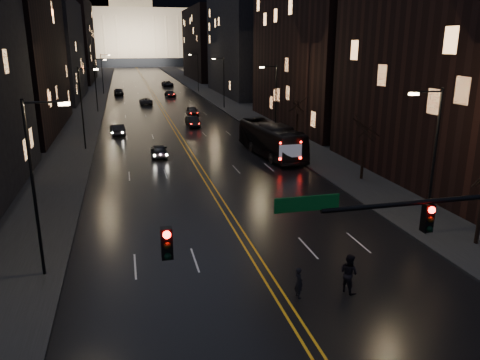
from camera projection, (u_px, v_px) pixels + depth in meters
road at (146, 83)px, 138.11m from camera, size 20.00×320.00×0.02m
sidewalk_left at (97, 84)px, 134.89m from camera, size 8.00×320.00×0.16m
sidewalk_right at (193, 82)px, 141.29m from camera, size 8.00×320.00×0.16m
center_line at (146, 83)px, 138.11m from camera, size 0.62×320.00×0.01m
building_left_mid at (0, 21)px, 58.55m from camera, size 12.00×30.00×28.00m
building_left_far at (48, 50)px, 95.08m from camera, size 12.00×34.00×20.00m
building_left_dist at (70, 41)px, 139.24m from camera, size 12.00×40.00×24.00m
building_right_near at (476, 35)px, 37.05m from camera, size 12.00×26.00×24.00m
building_right_mid at (247, 35)px, 103.84m from camera, size 12.00×34.00×26.00m
building_right_dist at (209, 44)px, 149.12m from camera, size 12.00×40.00×22.00m
capitol at (132, 31)px, 245.06m from camera, size 90.00×50.00×58.50m
streetlamp_right_near at (432, 156)px, 27.36m from camera, size 2.13×0.25×9.00m
streetlamp_left_near at (37, 181)px, 22.41m from camera, size 2.13×0.25×9.00m
streetlamp_right_mid at (274, 98)px, 55.30m from camera, size 2.13×0.25×9.00m
streetlamp_left_mid at (83, 104)px, 50.36m from camera, size 2.13×0.25×9.00m
streetlamp_right_far at (223, 80)px, 83.25m from camera, size 2.13×0.25×9.00m
streetlamp_left_far at (97, 82)px, 78.31m from camera, size 2.13×0.25×9.00m
streetlamp_right_dist at (197, 70)px, 111.20m from camera, size 2.13×0.25×9.00m
streetlamp_left_dist at (103, 72)px, 106.26m from camera, size 2.13×0.25×9.00m
tree_right_mid at (365, 128)px, 39.19m from camera, size 2.40×2.40×6.65m
tree_right_far at (298, 105)px, 54.10m from camera, size 2.40×2.40×6.65m
bus at (271, 140)px, 48.85m from camera, size 4.05×12.36×3.38m
oncoming_car_a at (159, 151)px, 48.39m from camera, size 1.72×4.13×1.40m
oncoming_car_b at (117, 130)px, 59.87m from camera, size 2.08×4.63×1.48m
oncoming_car_c at (146, 101)px, 89.66m from camera, size 2.45×4.84×1.31m
oncoming_car_d at (119, 92)px, 105.79m from camera, size 2.22×5.27×1.52m
receding_car_a at (193, 122)px, 66.01m from camera, size 1.72×4.41×1.43m
receding_car_b at (192, 111)px, 75.82m from camera, size 2.12×4.70×1.57m
receding_car_c at (170, 94)px, 102.28m from camera, size 2.43×4.79×1.33m
receding_car_d at (168, 84)px, 125.93m from camera, size 2.96×5.76×1.56m
pedestrian_a at (299, 283)px, 21.63m from camera, size 0.43×0.60×1.53m
pedestrian_b at (349, 273)px, 22.10m from camera, size 0.83×1.07×1.94m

